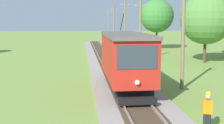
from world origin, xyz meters
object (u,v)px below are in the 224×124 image
object	(u,v)px
tree_left_near	(157,16)
utility_pole_horizon	(109,24)
red_tram	(125,58)
utility_pole_near_tram	(183,35)
utility_pole_mid	(140,29)
track_worker	(207,111)
tree_right_far	(206,19)
utility_pole_far	(125,24)
utility_pole_distant	(114,24)

from	to	relation	value
tree_left_near	utility_pole_horizon	bearing A→B (deg)	101.56
red_tram	utility_pole_near_tram	size ratio (longest dim) A/B	1.18
utility_pole_near_tram	utility_pole_mid	distance (m)	14.05
track_worker	red_tram	bearing A→B (deg)	37.95
tree_right_far	utility_pole_near_tram	bearing A→B (deg)	-120.49
track_worker	utility_pole_mid	bearing A→B (deg)	16.80
red_tram	tree_left_near	distance (m)	28.45
utility_pole_mid	tree_left_near	size ratio (longest dim) A/B	0.89
red_tram	utility_pole_far	bearing A→B (deg)	81.28
utility_pole_near_tram	utility_pole_mid	bearing A→B (deg)	90.00
red_tram	track_worker	bearing A→B (deg)	-73.38
utility_pole_horizon	tree_left_near	size ratio (longest dim) A/B	0.95
utility_pole_near_tram	utility_pole_horizon	bearing A→B (deg)	90.00
utility_pole_distant	tree_right_far	bearing A→B (deg)	-76.86
utility_pole_distant	track_worker	world-z (taller)	utility_pole_distant
tree_right_far	red_tram	bearing A→B (deg)	-132.22
utility_pole_near_tram	tree_right_far	bearing A→B (deg)	59.51
utility_pole_far	tree_left_near	size ratio (longest dim) A/B	0.99
utility_pole_distant	tree_left_near	distance (m)	15.12
utility_pole_distant	utility_pole_horizon	size ratio (longest dim) A/B	1.02
track_worker	tree_right_far	distance (m)	21.44
red_tram	tree_left_near	size ratio (longest dim) A/B	1.06
utility_pole_far	utility_pole_horizon	bearing A→B (deg)	90.00
red_tram	utility_pole_horizon	xyz separation A→B (m)	(3.96, 52.54, 1.74)
utility_pole_far	utility_pole_horizon	distance (m)	26.74
tree_left_near	utility_pole_distant	bearing A→B (deg)	110.54
utility_pole_near_tram	tree_right_far	distance (m)	13.39
utility_pole_mid	track_worker	bearing A→B (deg)	-94.52
utility_pole_mid	utility_pole_far	bearing A→B (deg)	90.00
utility_pole_horizon	red_tram	bearing A→B (deg)	-94.31
utility_pole_far	utility_pole_horizon	world-z (taller)	utility_pole_far
red_tram	utility_pole_distant	xyz separation A→B (m)	(3.96, 40.82, 1.82)
red_tram	utility_pole_near_tram	bearing A→B (deg)	4.76
red_tram	track_worker	world-z (taller)	red_tram
utility_pole_near_tram	tree_left_near	size ratio (longest dim) A/B	0.89
utility_pole_far	track_worker	size ratio (longest dim) A/B	4.49
utility_pole_far	utility_pole_distant	size ratio (longest dim) A/B	1.02
tree_left_near	utility_pole_mid	bearing A→B (deg)	-113.16
utility_pole_near_tram	utility_pole_distant	world-z (taller)	utility_pole_distant
red_tram	utility_pole_distant	world-z (taller)	utility_pole_distant
utility_pole_distant	utility_pole_horizon	bearing A→B (deg)	90.00
utility_pole_distant	tree_left_near	world-z (taller)	tree_left_near
utility_pole_mid	utility_pole_distant	xyz separation A→B (m)	(0.00, 26.44, 0.32)
utility_pole_near_tram	utility_pole_far	bearing A→B (deg)	90.00
red_tram	tree_left_near	xyz separation A→B (m)	(9.24, 26.72, 3.19)
utility_pole_far	tree_right_far	size ratio (longest dim) A/B	1.04
track_worker	tree_right_far	bearing A→B (deg)	-2.44
utility_pole_distant	utility_pole_horizon	distance (m)	11.72
red_tram	utility_pole_mid	size ratio (longest dim) A/B	1.19
red_tram	tree_left_near	bearing A→B (deg)	70.92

